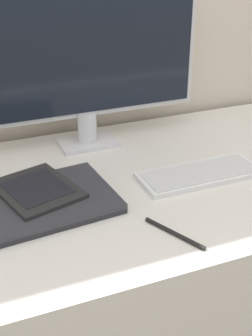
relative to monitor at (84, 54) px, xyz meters
name	(u,v)px	position (x,y,z in m)	size (l,w,h in m)	color
desk	(120,296)	(0.00, -0.25, -0.62)	(1.46, 0.71, 0.73)	silver
monitor	(84,54)	(0.00, 0.00, 0.00)	(0.65, 0.11, 0.47)	silver
keyboard	(200,174)	(0.20, -0.29, -0.25)	(0.31, 0.12, 0.01)	silver
laptop	(43,201)	(-0.20, -0.28, -0.25)	(0.33, 0.25, 0.02)	#232328
ereader	(37,189)	(-0.20, -0.25, -0.23)	(0.20, 0.23, 0.01)	black
pen	(174,233)	(0.03, -0.49, -0.26)	(0.07, 0.14, 0.01)	black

